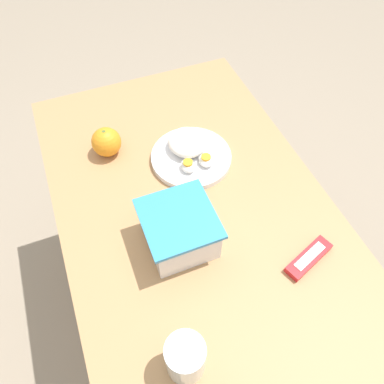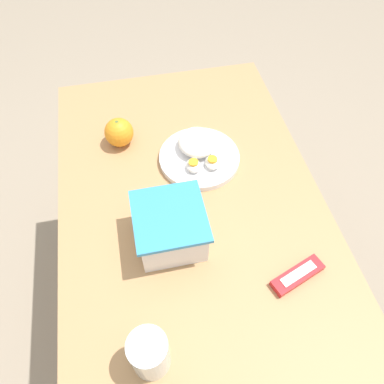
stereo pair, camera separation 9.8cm
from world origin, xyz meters
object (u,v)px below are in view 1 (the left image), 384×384
candy_bar (309,258)px  drinking_glass (185,358)px  orange_fruit (106,142)px  rice_plate (190,152)px  food_container (179,231)px

candy_bar → drinking_glass: (-0.11, 0.36, 0.05)m
orange_fruit → rice_plate: orange_fruit is taller
rice_plate → drinking_glass: 0.56m
food_container → candy_bar: 0.31m
food_container → rice_plate: food_container is taller
candy_bar → drinking_glass: bearing=107.3°
candy_bar → drinking_glass: 0.38m
orange_fruit → rice_plate: size_ratio=0.37×
orange_fruit → drinking_glass: drinking_glass is taller
drinking_glass → orange_fruit: bearing=0.2°
candy_bar → orange_fruit: bearing=34.8°
food_container → rice_plate: size_ratio=0.74×
food_container → drinking_glass: 0.28m
orange_fruit → rice_plate: (-0.11, -0.21, -0.02)m
orange_fruit → candy_bar: orange_fruit is taller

